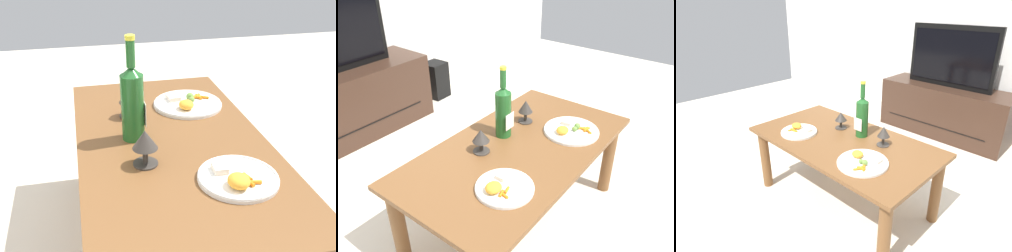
% 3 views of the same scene
% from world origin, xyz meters
% --- Properties ---
extents(ground_plane, '(6.40, 6.40, 0.00)m').
position_xyz_m(ground_plane, '(0.00, 0.00, 0.00)').
color(ground_plane, beige).
extents(dining_table, '(1.26, 0.68, 0.50)m').
position_xyz_m(dining_table, '(0.00, 0.00, 0.41)').
color(dining_table, brown).
rests_on(dining_table, ground_plane).
extents(tv_stand, '(1.33, 0.45, 0.53)m').
position_xyz_m(tv_stand, '(-0.04, 1.59, 0.27)').
color(tv_stand, '#382319').
rests_on(tv_stand, ground_plane).
extents(floor_speaker, '(0.20, 0.20, 0.34)m').
position_xyz_m(floor_speaker, '(0.89, 1.60, 0.17)').
color(floor_speaker, black).
rests_on(floor_speaker, ground_plane).
extents(wine_bottle, '(0.08, 0.08, 0.38)m').
position_xyz_m(wine_bottle, '(0.05, 0.13, 0.65)').
color(wine_bottle, '#1E5923').
rests_on(wine_bottle, dining_table).
extents(goblet_left, '(0.08, 0.08, 0.12)m').
position_xyz_m(goblet_left, '(-0.14, 0.12, 0.58)').
color(goblet_left, '#38332D').
rests_on(goblet_left, dining_table).
extents(goblet_right, '(0.08, 0.08, 0.13)m').
position_xyz_m(goblet_right, '(0.24, 0.12, 0.59)').
color(goblet_right, '#38332D').
rests_on(goblet_right, dining_table).
extents(dinner_plate_left, '(0.25, 0.25, 0.05)m').
position_xyz_m(dinner_plate_left, '(-0.30, -0.14, 0.51)').
color(dinner_plate_left, white).
rests_on(dinner_plate_left, dining_table).
extents(dinner_plate_right, '(0.29, 0.29, 0.05)m').
position_xyz_m(dinner_plate_right, '(0.29, -0.14, 0.51)').
color(dinner_plate_right, white).
rests_on(dinner_plate_right, dining_table).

